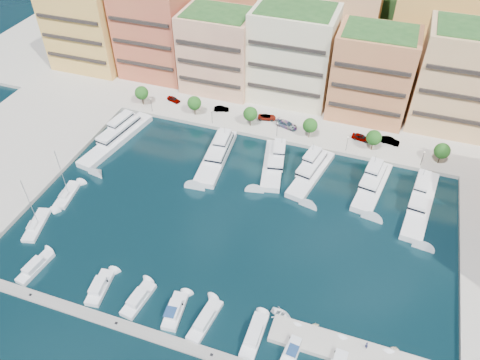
{
  "coord_description": "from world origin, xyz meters",
  "views": [
    {
      "loc": [
        22.95,
        -64.7,
        73.78
      ],
      "look_at": [
        -1.65,
        6.69,
        6.0
      ],
      "focal_mm": 35.0,
      "sensor_mm": 36.0,
      "label": 1
    }
  ],
  "objects_px": {
    "tree_3": "(310,125)",
    "car_5": "(390,141)",
    "cruiser_4": "(175,311)",
    "tender_0": "(281,314)",
    "tree_1": "(194,103)",
    "lamppost_0": "(151,102)",
    "lamppost_3": "(347,141)",
    "person_0": "(367,345)",
    "cruiser_6": "(254,336)",
    "tender_1": "(315,325)",
    "cruiser_7": "(293,348)",
    "tender_3": "(395,348)",
    "yacht_2": "(217,154)",
    "yacht_4": "(312,171)",
    "lamppost_4": "(423,156)",
    "lamppost_1": "(212,114)",
    "cruiser_0": "(35,267)",
    "cruiser_2": "(100,288)",
    "sailboat_0": "(37,225)",
    "tree_0": "(142,93)",
    "lamppost_2": "(277,127)",
    "yacht_0": "(118,136)",
    "tree_2": "(250,114)",
    "cruiser_3": "(138,300)",
    "cruiser_5": "(205,321)",
    "car_1": "(221,109)",
    "yacht_5": "(373,183)",
    "yacht_6": "(421,200)",
    "car_3": "(287,124)",
    "tree_4": "(374,138)",
    "car_4": "(361,137)",
    "car_0": "(174,99)"
  },
  "relations": [
    {
      "from": "lamppost_2",
      "to": "car_5",
      "type": "bearing_deg",
      "value": 13.07
    },
    {
      "from": "tree_1",
      "to": "lamppost_0",
      "type": "height_order",
      "value": "tree_1"
    },
    {
      "from": "tender_3",
      "to": "tender_0",
      "type": "bearing_deg",
      "value": 93.58
    },
    {
      "from": "yacht_0",
      "to": "tender_1",
      "type": "xyz_separation_m",
      "value": [
        59.99,
        -36.54,
        -0.83
      ]
    },
    {
      "from": "tree_3",
      "to": "lamppost_1",
      "type": "relative_size",
      "value": 1.35
    },
    {
      "from": "tree_4",
      "to": "car_4",
      "type": "xyz_separation_m",
      "value": [
        -3.14,
        3.32,
        -2.95
      ]
    },
    {
      "from": "cruiser_4",
      "to": "tender_0",
      "type": "xyz_separation_m",
      "value": [
        18.14,
        5.72,
        -0.17
      ]
    },
    {
      "from": "tree_2",
      "to": "lamppost_4",
      "type": "relative_size",
      "value": 1.35
    },
    {
      "from": "cruiser_0",
      "to": "cruiser_2",
      "type": "relative_size",
      "value": 1.05
    },
    {
      "from": "tree_3",
      "to": "car_5",
      "type": "height_order",
      "value": "tree_3"
    },
    {
      "from": "tree_3",
      "to": "lamppost_2",
      "type": "xyz_separation_m",
      "value": [
        -8.0,
        -2.3,
        -0.92
      ]
    },
    {
      "from": "car_3",
      "to": "lamppost_4",
      "type": "bearing_deg",
      "value": -84.63
    },
    {
      "from": "lamppost_2",
      "to": "person_0",
      "type": "height_order",
      "value": "lamppost_2"
    },
    {
      "from": "lamppost_0",
      "to": "car_3",
      "type": "height_order",
      "value": "lamppost_0"
    },
    {
      "from": "cruiser_2",
      "to": "sailboat_0",
      "type": "relative_size",
      "value": 0.62
    },
    {
      "from": "tender_0",
      "to": "car_1",
      "type": "distance_m",
      "value": 65.33
    },
    {
      "from": "cruiser_3",
      "to": "tree_3",
      "type": "bearing_deg",
      "value": 72.3
    },
    {
      "from": "cruiser_0",
      "to": "cruiser_2",
      "type": "height_order",
      "value": "same"
    },
    {
      "from": "tree_2",
      "to": "yacht_0",
      "type": "relative_size",
      "value": 0.22
    },
    {
      "from": "cruiser_5",
      "to": "car_5",
      "type": "xyz_separation_m",
      "value": [
        25.53,
        62.32,
        1.23
      ]
    },
    {
      "from": "lamppost_3",
      "to": "yacht_5",
      "type": "relative_size",
      "value": 0.22
    },
    {
      "from": "tree_4",
      "to": "lamppost_1",
      "type": "distance_m",
      "value": 42.07
    },
    {
      "from": "cruiser_7",
      "to": "lamppost_2",
      "type": "bearing_deg",
      "value": 108.36
    },
    {
      "from": "lamppost_4",
      "to": "tender_3",
      "type": "height_order",
      "value": "lamppost_4"
    },
    {
      "from": "cruiser_6",
      "to": "tender_1",
      "type": "height_order",
      "value": "cruiser_6"
    },
    {
      "from": "cruiser_6",
      "to": "person_0",
      "type": "bearing_deg",
      "value": 11.66
    },
    {
      "from": "cruiser_7",
      "to": "car_0",
      "type": "relative_size",
      "value": 1.83
    },
    {
      "from": "cruiser_0",
      "to": "cruiser_2",
      "type": "xyz_separation_m",
      "value": [
        14.4,
        0.01,
        0.0
      ]
    },
    {
      "from": "cruiser_7",
      "to": "car_1",
      "type": "distance_m",
      "value": 72.06
    },
    {
      "from": "lamppost_4",
      "to": "cruiser_7",
      "type": "distance_m",
      "value": 58.56
    },
    {
      "from": "yacht_2",
      "to": "yacht_4",
      "type": "height_order",
      "value": "same"
    },
    {
      "from": "lamppost_2",
      "to": "tree_0",
      "type": "bearing_deg",
      "value": 176.71
    },
    {
      "from": "lamppost_3",
      "to": "person_0",
      "type": "bearing_deg",
      "value": -77.03
    },
    {
      "from": "car_3",
      "to": "tender_3",
      "type": "bearing_deg",
      "value": -135.44
    },
    {
      "from": "cruiser_6",
      "to": "tender_0",
      "type": "xyz_separation_m",
      "value": [
        3.27,
        5.71,
        -0.15
      ]
    },
    {
      "from": "yacht_6",
      "to": "tender_1",
      "type": "xyz_separation_m",
      "value": [
        -15.69,
        -37.45,
        -0.83
      ]
    },
    {
      "from": "yacht_0",
      "to": "person_0",
      "type": "relative_size",
      "value": 15.13
    },
    {
      "from": "tree_2",
      "to": "sailboat_0",
      "type": "distance_m",
      "value": 58.27
    },
    {
      "from": "tree_2",
      "to": "lamppost_2",
      "type": "relative_size",
      "value": 1.35
    },
    {
      "from": "person_0",
      "to": "yacht_4",
      "type": "bearing_deg",
      "value": -14.1
    },
    {
      "from": "tree_2",
      "to": "cruiser_0",
      "type": "relative_size",
      "value": 0.66
    },
    {
      "from": "cruiser_7",
      "to": "tender_3",
      "type": "relative_size",
      "value": 5.36
    },
    {
      "from": "cruiser_6",
      "to": "yacht_4",
      "type": "bearing_deg",
      "value": 90.01
    },
    {
      "from": "tree_0",
      "to": "lamppost_2",
      "type": "xyz_separation_m",
      "value": [
        40.0,
        -2.3,
        -0.92
      ]
    },
    {
      "from": "tree_1",
      "to": "tree_3",
      "type": "relative_size",
      "value": 1.0
    },
    {
      "from": "cruiser_7",
      "to": "sailboat_0",
      "type": "bearing_deg",
      "value": 170.74
    },
    {
      "from": "cruiser_7",
      "to": "car_1",
      "type": "relative_size",
      "value": 1.83
    },
    {
      "from": "cruiser_3",
      "to": "cruiser_4",
      "type": "relative_size",
      "value": 1.04
    },
    {
      "from": "yacht_2",
      "to": "yacht_4",
      "type": "xyz_separation_m",
      "value": [
        23.58,
        1.09,
        -0.12
      ]
    },
    {
      "from": "lamppost_1",
      "to": "tender_0",
      "type": "distance_m",
      "value": 60.05
    }
  ]
}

